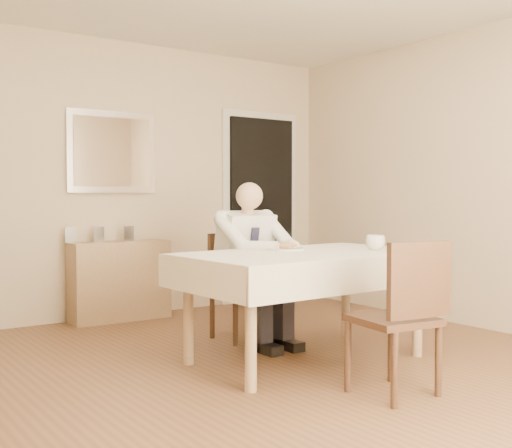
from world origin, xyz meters
TOP-DOWN VIEW (x-y plane):
  - room at (0.00, 0.00)m, footprint 5.00×5.02m
  - doorway at (1.55, 2.46)m, footprint 0.96×0.07m
  - mirror at (-0.15, 2.47)m, footprint 0.86×0.04m
  - dining_table at (0.32, 0.20)m, footprint 1.75×1.08m
  - chair_far at (0.32, 1.08)m, footprint 0.41×0.41m
  - chair_near at (0.24, -0.75)m, footprint 0.48×0.48m
  - seated_man at (0.32, 0.80)m, footprint 0.48×0.72m
  - plate at (0.30, 0.40)m, footprint 0.26×0.26m
  - food at (0.30, 0.40)m, footprint 0.14×0.14m
  - knife at (0.34, 0.34)m, footprint 0.01×0.13m
  - fork at (0.26, 0.34)m, footprint 0.01×0.13m
  - coffee_mug at (0.83, 0.05)m, footprint 0.18×0.18m
  - sideboard at (-0.15, 2.32)m, footprint 0.91×0.33m
  - photo_frame_left at (-0.59, 2.37)m, footprint 0.10×0.02m
  - photo_frame_center at (-0.32, 2.38)m, footprint 0.10×0.02m
  - photo_frame_right at (-0.05, 2.33)m, footprint 0.10×0.02m

SIDE VIEW (x-z plane):
  - sideboard at x=-0.15m, z-range 0.00..0.72m
  - chair_far at x=0.32m, z-range 0.05..0.89m
  - chair_near at x=0.24m, z-range 0.06..0.95m
  - dining_table at x=0.32m, z-range 0.29..1.04m
  - seated_man at x=0.32m, z-range 0.07..1.31m
  - plate at x=0.30m, z-range 0.75..0.77m
  - knife at x=0.34m, z-range 0.77..0.78m
  - fork at x=0.26m, z-range 0.77..0.78m
  - food at x=0.30m, z-range 0.76..0.81m
  - photo_frame_left at x=-0.59m, z-range 0.72..0.86m
  - photo_frame_center at x=-0.32m, z-range 0.72..0.86m
  - photo_frame_right at x=-0.05m, z-range 0.72..0.86m
  - coffee_mug at x=0.83m, z-range 0.75..0.86m
  - doorway at x=1.55m, z-range -0.05..2.05m
  - room at x=0.00m, z-range 0.00..2.60m
  - mirror at x=-0.15m, z-range 1.17..1.93m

